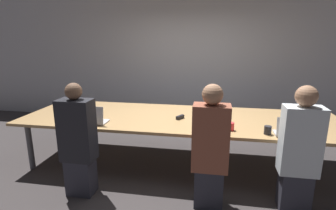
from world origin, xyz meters
The scene contains 13 objects.
ground_plane centered at (0.00, 0.00, 0.00)m, with size 24.00×24.00×0.00m, color #383333.
curtain_wall centered at (0.00, 2.23, 1.40)m, with size 12.00×0.06×2.80m.
conference_table centered at (0.00, 0.00, 0.70)m, with size 4.63×1.43×0.75m.
laptop_near_midright centered at (0.46, -0.51, 0.83)m, with size 0.34×0.28×0.28m.
person_near_midright centered at (0.47, -0.98, 0.69)m, with size 0.40×0.24×1.42m.
cup_near_midright centered at (0.71, -0.45, 0.80)m, with size 0.10×0.10×0.10m.
laptop_near_right centered at (1.40, -0.56, 0.82)m, with size 0.35×0.23×0.24m.
person_near_right centered at (1.42, -0.89, 0.69)m, with size 0.40×0.24×1.42m.
cup_near_right centered at (1.15, -0.53, 0.80)m, with size 0.09×0.09×0.10m.
laptop_near_left centered at (-1.10, -0.52, 0.82)m, with size 0.31×0.25×0.26m.
person_near_left centered at (-1.09, -1.00, 0.67)m, with size 0.40×0.24×1.39m.
cup_near_left centered at (-1.34, -0.42, 0.80)m, with size 0.08×0.08×0.10m.
stapler centered at (0.02, -0.09, 0.77)m, with size 0.11×0.15×0.05m.
Camera 1 is at (0.48, -3.70, 1.88)m, focal length 28.00 mm.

